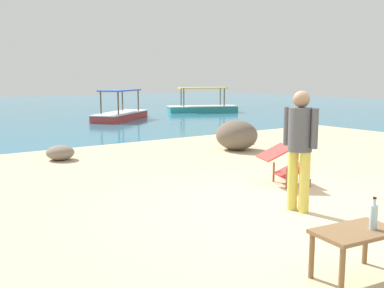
# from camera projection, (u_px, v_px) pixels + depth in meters

# --- Properties ---
(sand_beach) EXTENTS (18.00, 14.00, 0.04)m
(sand_beach) POSITION_uv_depth(u_px,v_px,m) (295.00, 212.00, 6.03)
(sand_beach) COLOR #CCB78E
(sand_beach) RESTS_ON ground
(low_bench_table) EXTENTS (0.81, 0.54, 0.45)m
(low_bench_table) POSITION_uv_depth(u_px,v_px,m) (356.00, 238.00, 3.95)
(low_bench_table) COLOR brown
(low_bench_table) RESTS_ON sand_beach
(bottle) EXTENTS (0.07, 0.07, 0.30)m
(bottle) POSITION_uv_depth(u_px,v_px,m) (374.00, 216.00, 3.94)
(bottle) COLOR #A3C6D1
(bottle) RESTS_ON low_bench_table
(deck_chair_far) EXTENTS (0.91, 0.78, 0.68)m
(deck_chair_far) POSITION_uv_depth(u_px,v_px,m) (283.00, 162.00, 7.40)
(deck_chair_far) COLOR brown
(deck_chair_far) RESTS_ON sand_beach
(person_standing) EXTENTS (0.32, 0.50, 1.62)m
(person_standing) POSITION_uv_depth(u_px,v_px,m) (300.00, 142.00, 5.88)
(person_standing) COLOR #DBC64C
(person_standing) RESTS_ON sand_beach
(shore_rock_large) EXTENTS (1.26, 1.31, 0.74)m
(shore_rock_large) POSITION_uv_depth(u_px,v_px,m) (237.00, 135.00, 11.00)
(shore_rock_large) COLOR #6B5B4C
(shore_rock_large) RESTS_ON sand_beach
(shore_rock_medium) EXTENTS (0.61, 0.64, 0.34)m
(shore_rock_medium) POSITION_uv_depth(u_px,v_px,m) (239.00, 137.00, 12.15)
(shore_rock_medium) COLOR brown
(shore_rock_medium) RESTS_ON sand_beach
(shore_rock_small) EXTENTS (0.65, 0.69, 0.32)m
(shore_rock_small) POSITION_uv_depth(u_px,v_px,m) (60.00, 153.00, 9.69)
(shore_rock_small) COLOR gray
(shore_rock_small) RESTS_ON sand_beach
(boat_red) EXTENTS (3.55, 3.25, 1.29)m
(boat_red) POSITION_uv_depth(u_px,v_px,m) (121.00, 113.00, 19.13)
(boat_red) COLOR #C63833
(boat_red) RESTS_ON water_surface
(boat_teal) EXTENTS (3.83, 2.51, 1.29)m
(boat_teal) POSITION_uv_depth(u_px,v_px,m) (202.00, 107.00, 23.45)
(boat_teal) COLOR teal
(boat_teal) RESTS_ON water_surface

